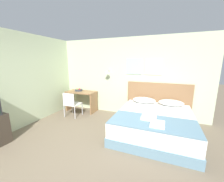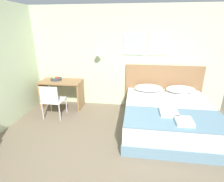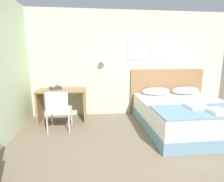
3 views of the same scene
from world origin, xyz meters
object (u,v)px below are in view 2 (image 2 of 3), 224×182
desk_chair (52,99)px  folded_towel_near_foot (169,113)px  bed (168,117)px  headboard (163,87)px  folded_towel_mid_bed (184,121)px  desk (62,89)px  pillow_right (181,89)px  fruit_bowl (56,79)px  throw_blanket (175,119)px  pillow_left (148,88)px

desk_chair → folded_towel_near_foot: bearing=-12.5°
bed → headboard: size_ratio=1.05×
bed → folded_towel_mid_bed: (0.11, -0.76, 0.34)m
folded_towel_mid_bed → desk: (-2.84, 1.52, -0.09)m
pillow_right → desk: bearing=-179.4°
headboard → desk_chair: bearing=-160.4°
bed → fruit_bowl: (-2.88, 0.82, 0.52)m
throw_blanket → folded_towel_near_foot: bearing=121.8°
pillow_right → fruit_bowl: size_ratio=2.46×
throw_blanket → desk_chair: desk_chair is taller
bed → folded_towel_mid_bed: bearing=-81.6°
headboard → pillow_right: bearing=-34.9°
bed → folded_towel_near_foot: 0.58m
desk → pillow_right: bearing=0.6°
pillow_right → folded_towel_mid_bed: bearing=-100.4°
folded_towel_near_foot → desk_chair: bearing=167.5°
throw_blanket → fruit_bowl: bearing=153.6°
bed → fruit_bowl: fruit_bowl is taller
throw_blanket → folded_towel_mid_bed: size_ratio=5.80×
folded_towel_near_foot → folded_towel_mid_bed: size_ratio=1.04×
pillow_left → desk_chair: 2.41m
pillow_left → pillow_right: bearing=0.0°
folded_towel_near_foot → throw_blanket: bearing=-58.2°
throw_blanket → desk: 3.06m
headboard → folded_towel_near_foot: size_ratio=6.13×
pillow_left → desk: 2.34m
pillow_right → throw_blanket: pillow_right is taller
pillow_left → folded_towel_near_foot: (0.31, -1.27, -0.04)m
desk_chair → bed: bearing=-2.5°
pillow_left → headboard: bearing=34.9°
pillow_left → throw_blanket: bearing=-74.3°
desk_chair → pillow_right: bearing=12.5°
pillow_right → desk: size_ratio=0.64×
pillow_left → pillow_right: 0.79m
folded_towel_mid_bed → bed: bearing=98.4°
headboard → folded_towel_mid_bed: size_ratio=6.37×
folded_towel_mid_bed → desk_chair: 2.95m
pillow_right → desk: (-3.13, -0.03, -0.13)m
fruit_bowl → pillow_left: bearing=-0.4°
bed → headboard: (-0.00, 1.08, 0.32)m
fruit_bowl → bed: bearing=-15.9°
desk → fruit_bowl: bearing=160.7°
folded_towel_near_foot → fruit_bowl: 3.07m
folded_towel_mid_bed → desk_chair: size_ratio=0.37×
pillow_right → folded_towel_mid_bed: (-0.28, -1.56, -0.04)m
pillow_left → desk: desk is taller
bed → pillow_right: (0.40, 0.80, 0.37)m
headboard → desk_chair: headboard is taller
pillow_left → folded_towel_mid_bed: size_ratio=2.27×
fruit_bowl → desk_chair: bearing=-75.9°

